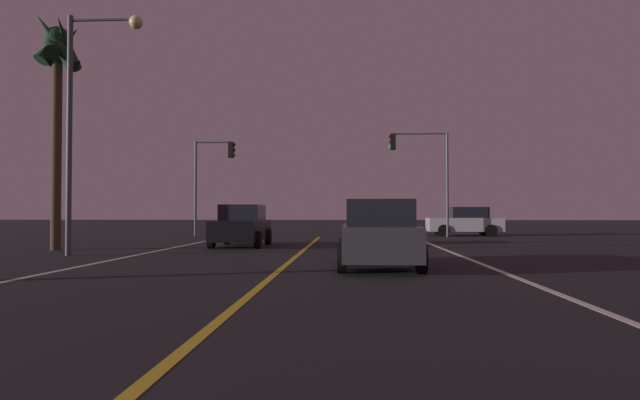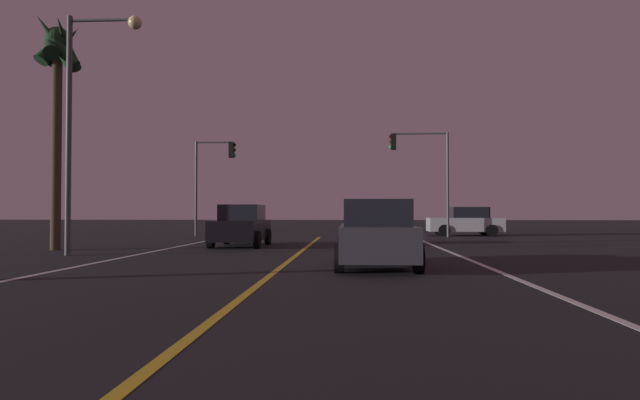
{
  "view_description": "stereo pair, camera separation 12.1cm",
  "coord_description": "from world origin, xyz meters",
  "px_view_note": "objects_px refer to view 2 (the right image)",
  "views": [
    {
      "loc": [
        1.67,
        1.5,
        1.39
      ],
      "look_at": [
        0.24,
        27.98,
        1.99
      ],
      "focal_mm": 30.54,
      "sensor_mm": 36.0,
      "label": 1
    },
    {
      "loc": [
        1.79,
        1.5,
        1.39
      ],
      "look_at": [
        0.24,
        27.98,
        1.99
      ],
      "focal_mm": 30.54,
      "sensor_mm": 36.0,
      "label": 2
    }
  ],
  "objects_px": {
    "traffic_light_near_left": "(215,167)",
    "street_lamp_left_mid": "(86,102)",
    "car_crossing_side": "(466,222)",
    "car_lead_same_lane": "(376,235)",
    "car_oncoming": "(241,226)",
    "traffic_light_near_right": "(420,160)",
    "palm_tree_left_mid": "(57,64)"
  },
  "relations": [
    {
      "from": "street_lamp_left_mid",
      "to": "palm_tree_left_mid",
      "type": "relative_size",
      "value": 0.89
    },
    {
      "from": "traffic_light_near_right",
      "to": "car_lead_same_lane",
      "type": "bearing_deg",
      "value": 79.23
    },
    {
      "from": "car_crossing_side",
      "to": "palm_tree_left_mid",
      "type": "xyz_separation_m",
      "value": [
        -17.63,
        -13.23,
        6.07
      ]
    },
    {
      "from": "car_oncoming",
      "to": "street_lamp_left_mid",
      "type": "relative_size",
      "value": 0.55
    },
    {
      "from": "traffic_light_near_left",
      "to": "car_lead_same_lane",
      "type": "bearing_deg",
      "value": -63.58
    },
    {
      "from": "palm_tree_left_mid",
      "to": "car_lead_same_lane",
      "type": "bearing_deg",
      "value": -26.09
    },
    {
      "from": "car_oncoming",
      "to": "car_lead_same_lane",
      "type": "height_order",
      "value": "same"
    },
    {
      "from": "traffic_light_near_right",
      "to": "street_lamp_left_mid",
      "type": "height_order",
      "value": "street_lamp_left_mid"
    },
    {
      "from": "traffic_light_near_left",
      "to": "street_lamp_left_mid",
      "type": "height_order",
      "value": "street_lamp_left_mid"
    },
    {
      "from": "traffic_light_near_right",
      "to": "traffic_light_near_left",
      "type": "distance_m",
      "value": 11.79
    },
    {
      "from": "traffic_light_near_right",
      "to": "traffic_light_near_left",
      "type": "xyz_separation_m",
      "value": [
        -11.79,
        -0.0,
        -0.33
      ]
    },
    {
      "from": "traffic_light_near_right",
      "to": "traffic_light_near_left",
      "type": "relative_size",
      "value": 1.07
    },
    {
      "from": "traffic_light_near_right",
      "to": "palm_tree_left_mid",
      "type": "distance_m",
      "value": 18.9
    },
    {
      "from": "car_oncoming",
      "to": "car_crossing_side",
      "type": "relative_size",
      "value": 1.0
    },
    {
      "from": "car_lead_same_lane",
      "to": "traffic_light_near_left",
      "type": "height_order",
      "value": "traffic_light_near_left"
    },
    {
      "from": "car_oncoming",
      "to": "traffic_light_near_left",
      "type": "bearing_deg",
      "value": -159.05
    },
    {
      "from": "traffic_light_near_right",
      "to": "street_lamp_left_mid",
      "type": "distance_m",
      "value": 18.68
    },
    {
      "from": "car_lead_same_lane",
      "to": "traffic_light_near_left",
      "type": "relative_size",
      "value": 0.78
    },
    {
      "from": "car_crossing_side",
      "to": "traffic_light_near_right",
      "type": "relative_size",
      "value": 0.73
    },
    {
      "from": "street_lamp_left_mid",
      "to": "palm_tree_left_mid",
      "type": "distance_m",
      "value": 3.87
    },
    {
      "from": "car_crossing_side",
      "to": "traffic_light_near_left",
      "type": "bearing_deg",
      "value": 6.63
    },
    {
      "from": "car_oncoming",
      "to": "traffic_light_near_right",
      "type": "distance_m",
      "value": 12.7
    },
    {
      "from": "car_crossing_side",
      "to": "car_lead_same_lane",
      "type": "distance_m",
      "value": 19.83
    },
    {
      "from": "car_lead_same_lane",
      "to": "street_lamp_left_mid",
      "type": "xyz_separation_m",
      "value": [
        -9.16,
        3.22,
        4.14
      ]
    },
    {
      "from": "palm_tree_left_mid",
      "to": "street_lamp_left_mid",
      "type": "bearing_deg",
      "value": -45.89
    },
    {
      "from": "street_lamp_left_mid",
      "to": "car_crossing_side",
      "type": "bearing_deg",
      "value": 45.64
    },
    {
      "from": "street_lamp_left_mid",
      "to": "palm_tree_left_mid",
      "type": "height_order",
      "value": "palm_tree_left_mid"
    },
    {
      "from": "traffic_light_near_right",
      "to": "traffic_light_near_left",
      "type": "height_order",
      "value": "traffic_light_near_right"
    },
    {
      "from": "palm_tree_left_mid",
      "to": "car_crossing_side",
      "type": "bearing_deg",
      "value": 36.87
    },
    {
      "from": "traffic_light_near_right",
      "to": "palm_tree_left_mid",
      "type": "xyz_separation_m",
      "value": [
        -14.77,
        -11.52,
        2.53
      ]
    },
    {
      "from": "street_lamp_left_mid",
      "to": "palm_tree_left_mid",
      "type": "bearing_deg",
      "value": 134.11
    },
    {
      "from": "car_oncoming",
      "to": "traffic_light_near_left",
      "type": "relative_size",
      "value": 0.78
    }
  ]
}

